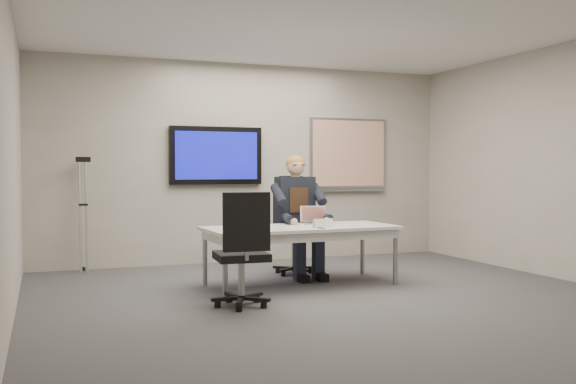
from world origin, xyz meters
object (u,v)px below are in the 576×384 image
object	(u,v)px
conference_table	(301,233)
seated_person	(301,228)
office_chair_far	(293,248)
office_chair_near	(242,271)
laptop	(315,219)

from	to	relation	value
conference_table	seated_person	xyz separation A→B (m)	(0.21, 0.53, 0.01)
office_chair_far	office_chair_near	xyz separation A→B (m)	(-1.17, -1.68, 0.02)
conference_table	office_chair_far	bearing A→B (deg)	72.77
conference_table	seated_person	size ratio (longest dim) A/B	1.48
conference_table	office_chair_near	bearing A→B (deg)	-139.25
office_chair_near	laptop	size ratio (longest dim) A/B	2.86
seated_person	laptop	size ratio (longest dim) A/B	3.85
office_chair_far	seated_person	bearing A→B (deg)	-86.15
conference_table	office_chair_far	xyz separation A→B (m)	(0.22, 0.79, -0.27)
conference_table	laptop	bearing A→B (deg)	39.65
office_chair_near	laptop	xyz separation A→B (m)	(1.24, 1.14, 0.38)
office_chair_near	office_chair_far	bearing A→B (deg)	-120.62
office_chair_far	laptop	world-z (taller)	office_chair_far
conference_table	seated_person	world-z (taller)	seated_person
conference_table	office_chair_near	size ratio (longest dim) A/B	2.00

